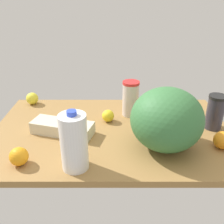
{
  "coord_description": "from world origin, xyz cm",
  "views": [
    {
      "loc": [
        -0.45,
        -109.16,
        67.01
      ],
      "look_at": [
        0.0,
        0.0,
        13.0
      ],
      "focal_mm": 40.0,
      "sensor_mm": 36.0,
      "label": 1
    }
  ],
  "objects_px": {
    "lemon_loose": "(108,116)",
    "orange_near_front": "(222,140)",
    "orange_by_jug": "(19,157)",
    "orange_beside_bowl": "(169,112)",
    "egg_carton": "(63,128)",
    "milk_jug": "(74,142)",
    "lemon_far_back": "(32,99)",
    "watermelon": "(167,119)",
    "shaker_bottle": "(215,112)",
    "tumbler_cup": "(130,98)"
  },
  "relations": [
    {
      "from": "orange_near_front",
      "to": "lemon_loose",
      "type": "bearing_deg",
      "value": 153.82
    },
    {
      "from": "lemon_loose",
      "to": "milk_jug",
      "type": "bearing_deg",
      "value": -107.9
    },
    {
      "from": "egg_carton",
      "to": "orange_beside_bowl",
      "type": "relative_size",
      "value": 3.72
    },
    {
      "from": "orange_beside_bowl",
      "to": "orange_near_front",
      "type": "relative_size",
      "value": 1.03
    },
    {
      "from": "egg_carton",
      "to": "lemon_loose",
      "type": "relative_size",
      "value": 4.65
    },
    {
      "from": "orange_by_jug",
      "to": "orange_near_front",
      "type": "relative_size",
      "value": 0.96
    },
    {
      "from": "watermelon",
      "to": "orange_by_jug",
      "type": "distance_m",
      "value": 0.63
    },
    {
      "from": "lemon_far_back",
      "to": "watermelon",
      "type": "bearing_deg",
      "value": -32.71
    },
    {
      "from": "shaker_bottle",
      "to": "orange_beside_bowl",
      "type": "distance_m",
      "value": 0.23
    },
    {
      "from": "egg_carton",
      "to": "orange_near_front",
      "type": "bearing_deg",
      "value": 6.19
    },
    {
      "from": "watermelon",
      "to": "orange_near_front",
      "type": "height_order",
      "value": "watermelon"
    },
    {
      "from": "orange_near_front",
      "to": "egg_carton",
      "type": "bearing_deg",
      "value": 170.13
    },
    {
      "from": "orange_beside_bowl",
      "to": "lemon_loose",
      "type": "bearing_deg",
      "value": -176.06
    },
    {
      "from": "watermelon",
      "to": "orange_near_front",
      "type": "distance_m",
      "value": 0.27
    },
    {
      "from": "egg_carton",
      "to": "orange_beside_bowl",
      "type": "height_order",
      "value": "orange_beside_bowl"
    },
    {
      "from": "orange_beside_bowl",
      "to": "lemon_far_back",
      "type": "height_order",
      "value": "orange_beside_bowl"
    },
    {
      "from": "milk_jug",
      "to": "orange_by_jug",
      "type": "xyz_separation_m",
      "value": [
        -0.23,
        0.02,
        -0.08
      ]
    },
    {
      "from": "lemon_loose",
      "to": "orange_near_front",
      "type": "height_order",
      "value": "orange_near_front"
    },
    {
      "from": "tumbler_cup",
      "to": "orange_near_front",
      "type": "height_order",
      "value": "tumbler_cup"
    },
    {
      "from": "lemon_far_back",
      "to": "orange_beside_bowl",
      "type": "bearing_deg",
      "value": -14.23
    },
    {
      "from": "orange_beside_bowl",
      "to": "orange_near_front",
      "type": "distance_m",
      "value": 0.33
    },
    {
      "from": "lemon_loose",
      "to": "tumbler_cup",
      "type": "bearing_deg",
      "value": 33.34
    },
    {
      "from": "tumbler_cup",
      "to": "lemon_loose",
      "type": "xyz_separation_m",
      "value": [
        -0.12,
        -0.08,
        -0.07
      ]
    },
    {
      "from": "orange_beside_bowl",
      "to": "orange_by_jug",
      "type": "relative_size",
      "value": 1.07
    },
    {
      "from": "orange_by_jug",
      "to": "shaker_bottle",
      "type": "bearing_deg",
      "value": 18.53
    },
    {
      "from": "lemon_loose",
      "to": "orange_by_jug",
      "type": "distance_m",
      "value": 0.51
    },
    {
      "from": "watermelon",
      "to": "lemon_far_back",
      "type": "distance_m",
      "value": 0.87
    },
    {
      "from": "tumbler_cup",
      "to": "shaker_bottle",
      "type": "relative_size",
      "value": 1.1
    },
    {
      "from": "shaker_bottle",
      "to": "watermelon",
      "type": "bearing_deg",
      "value": -148.76
    },
    {
      "from": "shaker_bottle",
      "to": "lemon_far_back",
      "type": "xyz_separation_m",
      "value": [
        -1.01,
        0.29,
        -0.05
      ]
    },
    {
      "from": "egg_carton",
      "to": "milk_jug",
      "type": "bearing_deg",
      "value": -53.47
    },
    {
      "from": "lemon_far_back",
      "to": "milk_jug",
      "type": "bearing_deg",
      "value": -60.47
    },
    {
      "from": "milk_jug",
      "to": "watermelon",
      "type": "height_order",
      "value": "watermelon"
    },
    {
      "from": "shaker_bottle",
      "to": "lemon_far_back",
      "type": "bearing_deg",
      "value": 163.65
    },
    {
      "from": "orange_by_jug",
      "to": "milk_jug",
      "type": "bearing_deg",
      "value": -4.25
    },
    {
      "from": "orange_near_front",
      "to": "shaker_bottle",
      "type": "bearing_deg",
      "value": 81.78
    },
    {
      "from": "shaker_bottle",
      "to": "watermelon",
      "type": "height_order",
      "value": "watermelon"
    },
    {
      "from": "tumbler_cup",
      "to": "egg_carton",
      "type": "bearing_deg",
      "value": -149.31
    },
    {
      "from": "lemon_loose",
      "to": "orange_near_front",
      "type": "bearing_deg",
      "value": -26.18
    },
    {
      "from": "egg_carton",
      "to": "watermelon",
      "type": "height_order",
      "value": "watermelon"
    },
    {
      "from": "milk_jug",
      "to": "orange_by_jug",
      "type": "distance_m",
      "value": 0.24
    },
    {
      "from": "shaker_bottle",
      "to": "watermelon",
      "type": "relative_size",
      "value": 0.57
    },
    {
      "from": "egg_carton",
      "to": "orange_by_jug",
      "type": "xyz_separation_m",
      "value": [
        -0.13,
        -0.24,
        0.01
      ]
    },
    {
      "from": "milk_jug",
      "to": "lemon_far_back",
      "type": "distance_m",
      "value": 0.71
    },
    {
      "from": "orange_by_jug",
      "to": "orange_near_front",
      "type": "height_order",
      "value": "orange_near_front"
    },
    {
      "from": "orange_near_front",
      "to": "orange_beside_bowl",
      "type": "bearing_deg",
      "value": 123.19
    },
    {
      "from": "tumbler_cup",
      "to": "watermelon",
      "type": "relative_size",
      "value": 0.63
    },
    {
      "from": "orange_by_jug",
      "to": "lemon_far_back",
      "type": "relative_size",
      "value": 1.04
    },
    {
      "from": "orange_beside_bowl",
      "to": "shaker_bottle",
      "type": "bearing_deg",
      "value": -24.18
    },
    {
      "from": "shaker_bottle",
      "to": "egg_carton",
      "type": "relative_size",
      "value": 0.59
    }
  ]
}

